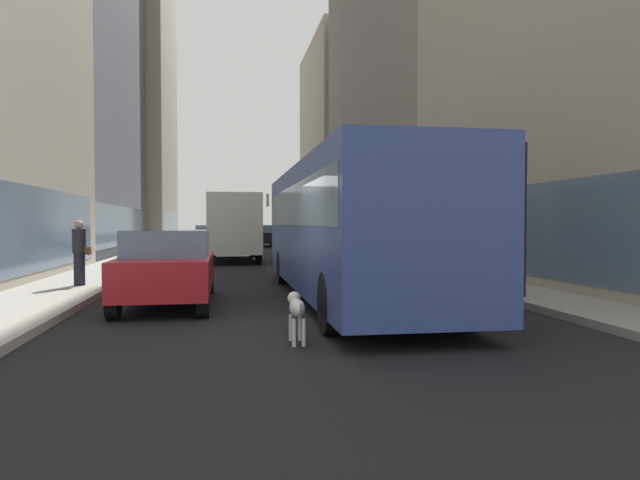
{
  "coord_description": "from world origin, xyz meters",
  "views": [
    {
      "loc": [
        -1.57,
        -9.9,
        1.77
      ],
      "look_at": [
        0.48,
        2.51,
        1.4
      ],
      "focal_mm": 32.1,
      "sensor_mm": 36.0,
      "label": 1
    }
  ],
  "objects_px": {
    "car_white_van": "(209,236)",
    "traffic_light_near": "(522,193)",
    "transit_bus": "(346,223)",
    "box_truck": "(234,225)",
    "pedestrian_with_handbag": "(80,252)",
    "car_black_suv": "(263,236)",
    "car_red_coupe": "(168,267)",
    "dalmatian_dog": "(297,308)"
  },
  "relations": [
    {
      "from": "box_truck",
      "to": "dalmatian_dog",
      "type": "bearing_deg",
      "value": -87.99
    },
    {
      "from": "transit_bus",
      "to": "dalmatian_dog",
      "type": "relative_size",
      "value": 11.98
    },
    {
      "from": "box_truck",
      "to": "pedestrian_with_handbag",
      "type": "xyz_separation_m",
      "value": [
        -4.13,
        -11.58,
        -0.65
      ]
    },
    {
      "from": "car_white_van",
      "to": "traffic_light_near",
      "type": "bearing_deg",
      "value": -75.68
    },
    {
      "from": "box_truck",
      "to": "dalmatian_dog",
      "type": "height_order",
      "value": "box_truck"
    },
    {
      "from": "car_red_coupe",
      "to": "traffic_light_near",
      "type": "bearing_deg",
      "value": -7.21
    },
    {
      "from": "box_truck",
      "to": "pedestrian_with_handbag",
      "type": "relative_size",
      "value": 4.44
    },
    {
      "from": "car_white_van",
      "to": "traffic_light_near",
      "type": "distance_m",
      "value": 31.18
    },
    {
      "from": "car_black_suv",
      "to": "pedestrian_with_handbag",
      "type": "bearing_deg",
      "value": -103.38
    },
    {
      "from": "car_red_coupe",
      "to": "pedestrian_with_handbag",
      "type": "relative_size",
      "value": 2.76
    },
    {
      "from": "transit_bus",
      "to": "car_white_van",
      "type": "xyz_separation_m",
      "value": [
        -4.0,
        28.9,
        -0.95
      ]
    },
    {
      "from": "pedestrian_with_handbag",
      "to": "car_black_suv",
      "type": "bearing_deg",
      "value": 76.62
    },
    {
      "from": "car_black_suv",
      "to": "box_truck",
      "type": "distance_m",
      "value": 16.07
    },
    {
      "from": "car_red_coupe",
      "to": "box_truck",
      "type": "height_order",
      "value": "box_truck"
    },
    {
      "from": "car_white_van",
      "to": "car_red_coupe",
      "type": "distance_m",
      "value": 29.2
    },
    {
      "from": "car_red_coupe",
      "to": "box_truck",
      "type": "xyz_separation_m",
      "value": [
        1.6,
        14.51,
        0.84
      ]
    },
    {
      "from": "car_red_coupe",
      "to": "traffic_light_near",
      "type": "xyz_separation_m",
      "value": [
        7.7,
        -0.97,
        1.61
      ]
    },
    {
      "from": "car_white_van",
      "to": "pedestrian_with_handbag",
      "type": "bearing_deg",
      "value": -95.5
    },
    {
      "from": "transit_bus",
      "to": "box_truck",
      "type": "relative_size",
      "value": 1.54
    },
    {
      "from": "transit_bus",
      "to": "traffic_light_near",
      "type": "xyz_separation_m",
      "value": [
        3.7,
        -1.27,
        0.66
      ]
    },
    {
      "from": "transit_bus",
      "to": "car_white_van",
      "type": "bearing_deg",
      "value": 97.88
    },
    {
      "from": "car_black_suv",
      "to": "car_red_coupe",
      "type": "xyz_separation_m",
      "value": [
        -4.0,
        -30.38,
        0.0
      ]
    },
    {
      "from": "traffic_light_near",
      "to": "car_white_van",
      "type": "bearing_deg",
      "value": 104.32
    },
    {
      "from": "traffic_light_near",
      "to": "car_black_suv",
      "type": "bearing_deg",
      "value": 96.73
    },
    {
      "from": "car_black_suv",
      "to": "box_truck",
      "type": "height_order",
      "value": "box_truck"
    },
    {
      "from": "dalmatian_dog",
      "to": "transit_bus",
      "type": "bearing_deg",
      "value": 69.53
    },
    {
      "from": "car_red_coupe",
      "to": "transit_bus",
      "type": "bearing_deg",
      "value": 4.22
    },
    {
      "from": "car_black_suv",
      "to": "traffic_light_near",
      "type": "height_order",
      "value": "traffic_light_near"
    },
    {
      "from": "transit_bus",
      "to": "car_white_van",
      "type": "height_order",
      "value": "transit_bus"
    },
    {
      "from": "box_truck",
      "to": "pedestrian_with_handbag",
      "type": "distance_m",
      "value": 12.31
    },
    {
      "from": "box_truck",
      "to": "transit_bus",
      "type": "bearing_deg",
      "value": -80.42
    },
    {
      "from": "pedestrian_with_handbag",
      "to": "traffic_light_near",
      "type": "xyz_separation_m",
      "value": [
        10.23,
        -3.91,
        1.42
      ]
    },
    {
      "from": "car_red_coupe",
      "to": "dalmatian_dog",
      "type": "bearing_deg",
      "value": -62.6
    },
    {
      "from": "transit_bus",
      "to": "car_red_coupe",
      "type": "xyz_separation_m",
      "value": [
        -4.0,
        -0.3,
        -0.95
      ]
    },
    {
      "from": "box_truck",
      "to": "car_red_coupe",
      "type": "bearing_deg",
      "value": -96.29
    },
    {
      "from": "car_black_suv",
      "to": "dalmatian_dog",
      "type": "xyz_separation_m",
      "value": [
        -1.74,
        -34.74,
        -0.31
      ]
    },
    {
      "from": "traffic_light_near",
      "to": "pedestrian_with_handbag",
      "type": "bearing_deg",
      "value": 159.09
    },
    {
      "from": "car_white_van",
      "to": "traffic_light_near",
      "type": "relative_size",
      "value": 1.41
    },
    {
      "from": "dalmatian_dog",
      "to": "traffic_light_near",
      "type": "height_order",
      "value": "traffic_light_near"
    },
    {
      "from": "car_black_suv",
      "to": "car_white_van",
      "type": "relative_size",
      "value": 0.92
    },
    {
      "from": "car_black_suv",
      "to": "dalmatian_dog",
      "type": "distance_m",
      "value": 34.78
    },
    {
      "from": "box_truck",
      "to": "traffic_light_near",
      "type": "relative_size",
      "value": 2.21
    }
  ]
}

